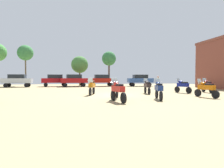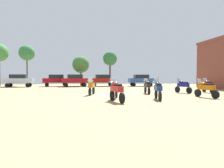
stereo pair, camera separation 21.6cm
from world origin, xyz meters
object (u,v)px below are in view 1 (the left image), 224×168
(motorcycle_7, at_px, (118,90))
(car_3, at_px, (17,80))
(motorcycle_8, at_px, (207,86))
(motorcycle_11, at_px, (116,89))
(car_2, at_px, (55,80))
(tree_1, at_px, (25,53))
(person_1, at_px, (158,82))
(tree_4, at_px, (109,59))
(motorcycle_6, at_px, (92,86))
(car_1, at_px, (102,79))
(car_4, at_px, (74,80))
(tree_3, at_px, (80,65))
(motorcycle_3, at_px, (147,86))
(car_5, at_px, (140,79))
(motorcycle_1, at_px, (206,88))
(motorcycle_4, at_px, (183,86))
(motorcycle_5, at_px, (159,89))

(motorcycle_7, xyz_separation_m, car_3, (-12.39, 19.50, 0.44))
(motorcycle_8, bearing_deg, motorcycle_11, -150.61)
(motorcycle_11, height_order, car_2, car_2)
(motorcycle_7, height_order, tree_1, tree_1)
(car_2, xyz_separation_m, car_3, (-5.55, -1.14, 0.00))
(person_1, bearing_deg, tree_4, -137.85)
(motorcycle_7, xyz_separation_m, tree_4, (2.63, 22.36, 4.21))
(motorcycle_6, distance_m, car_1, 15.17)
(motorcycle_6, bearing_deg, person_1, -139.41)
(car_4, height_order, tree_3, tree_3)
(motorcycle_8, bearing_deg, motorcycle_3, -170.45)
(motorcycle_8, relative_size, car_5, 0.48)
(tree_3, bearing_deg, motorcycle_3, -69.57)
(car_5, distance_m, tree_4, 7.01)
(car_4, relative_size, tree_1, 0.62)
(motorcycle_3, height_order, motorcycle_6, motorcycle_6)
(motorcycle_8, relative_size, car_1, 0.48)
(motorcycle_1, xyz_separation_m, car_3, (-19.54, 18.15, 0.46))
(car_4, xyz_separation_m, tree_4, (6.26, 3.08, 3.77))
(motorcycle_3, bearing_deg, motorcycle_7, -119.65)
(motorcycle_1, distance_m, motorcycle_4, 4.06)
(car_1, xyz_separation_m, tree_1, (-13.48, 4.30, 4.78))
(motorcycle_1, bearing_deg, motorcycle_7, 177.21)
(car_3, relative_size, tree_1, 0.60)
(motorcycle_1, relative_size, car_2, 0.47)
(car_5, relative_size, tree_4, 0.69)
(motorcycle_7, relative_size, tree_4, 0.36)
(motorcycle_7, height_order, car_4, car_4)
(motorcycle_3, bearing_deg, tree_3, 117.11)
(car_1, xyz_separation_m, car_2, (-7.83, 0.75, 0.00))
(car_1, bearing_deg, motorcycle_8, -151.24)
(car_5, bearing_deg, motorcycle_1, -179.86)
(motorcycle_3, distance_m, motorcycle_6, 5.21)
(motorcycle_3, height_order, tree_1, tree_1)
(motorcycle_8, distance_m, car_3, 26.67)
(person_1, bearing_deg, car_1, -127.44)
(car_5, relative_size, tree_3, 0.81)
(motorcycle_1, bearing_deg, car_3, 123.60)
(motorcycle_5, bearing_deg, motorcycle_8, 45.31)
(motorcycle_1, relative_size, motorcycle_7, 0.96)
(motorcycle_8, xyz_separation_m, tree_3, (-12.97, 17.41, 3.13))
(motorcycle_3, distance_m, motorcycle_11, 5.31)
(car_4, bearing_deg, motorcycle_8, -145.29)
(tree_4, bearing_deg, car_3, -169.20)
(motorcycle_1, distance_m, car_5, 17.95)
(motorcycle_1, bearing_deg, car_1, 94.89)
(motorcycle_1, bearing_deg, motorcycle_3, 117.56)
(motorcycle_8, height_order, car_5, car_5)
(motorcycle_4, height_order, car_4, car_4)
(car_1, relative_size, car_5, 1.01)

